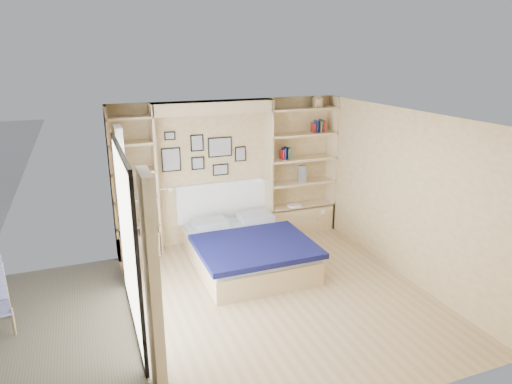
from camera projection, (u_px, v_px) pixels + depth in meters
name	position (u px, v px, depth m)	size (l,w,h in m)	color
ground	(279.00, 295.00, 6.40)	(4.50, 4.50, 0.00)	tan
room_shell	(219.00, 195.00, 7.30)	(4.50, 4.50, 4.50)	#DDBE80
bed	(247.00, 249.00, 7.23)	(1.72, 2.26, 1.07)	#D5B586
photo_gallery	(203.00, 154.00, 7.74)	(1.48, 0.02, 0.82)	black
reading_lamps	(216.00, 185.00, 7.75)	(1.92, 0.12, 0.15)	silver
shelf_decor	(289.00, 144.00, 8.11)	(3.47, 0.23, 2.03)	#A51E1E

